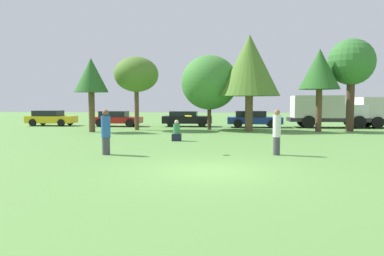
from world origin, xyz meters
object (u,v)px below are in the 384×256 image
tree_3 (249,66)px  person_catcher (277,132)px  tree_4 (320,70)px  parked_car_red (117,118)px  tree_1 (136,75)px  parked_car_yellow (51,118)px  bystander_sitting (177,132)px  person_thrower (106,132)px  tree_5 (351,63)px  parked_car_blue (253,119)px  parked_car_black (187,118)px  frisbee (188,116)px  tree_2 (209,83)px  delivery_truck_white (325,110)px  tree_0 (91,76)px

tree_3 → person_catcher: bearing=-88.3°
tree_4 → parked_car_red: (-15.37, 3.98, -3.53)m
tree_1 → parked_car_yellow: 9.96m
parked_car_red → bystander_sitting: bearing=-59.7°
tree_1 → bystander_sitting: bearing=-61.8°
person_thrower → tree_5: size_ratio=0.27×
tree_4 → bystander_sitting: bearing=-141.8°
tree_4 → parked_car_blue: (-4.15, 3.84, -3.50)m
tree_5 → parked_car_black: tree_5 is taller
bystander_sitting → parked_car_black: parked_car_black is taller
tree_4 → tree_3: bearing=-179.3°
tree_1 → parked_car_red: tree_1 is taller
frisbee → tree_1: 13.11m
tree_2 → person_thrower: bearing=-104.3°
parked_car_red → frisbee: bearing=-64.4°
tree_3 → tree_4: bearing=0.7°
person_catcher → parked_car_blue: size_ratio=0.40×
bystander_sitting → parked_car_yellow: 16.73m
bystander_sitting → tree_5: tree_5 is taller
frisbee → delivery_truck_white: 18.37m
tree_4 → parked_car_blue: 6.65m
tree_5 → parked_car_red: tree_5 is taller
tree_3 → tree_5: 7.03m
tree_1 → tree_4: tree_4 is taller
tree_2 → tree_5: bearing=-2.2°
tree_1 → parked_car_red: size_ratio=1.32×
bystander_sitting → tree_5: 14.13m
bystander_sitting → tree_0: tree_0 is taller
person_catcher → frisbee: (-3.40, 0.11, 0.59)m
bystander_sitting → parked_car_blue: bearing=66.4°
tree_3 → parked_car_blue: tree_3 is taller
parked_car_blue → tree_1: bearing=-157.5°
tree_2 → tree_0: bearing=-160.0°
tree_0 → parked_car_red: bearing=90.6°
tree_1 → parked_car_black: (3.18, 4.14, -3.30)m
parked_car_black → person_catcher: bearing=-72.5°
parked_car_red → person_catcher: bearing=-55.4°
tree_2 → delivery_truck_white: size_ratio=0.89×
tree_0 → parked_car_yellow: 9.06m
bystander_sitting → tree_4: (8.87, 6.98, 3.75)m
person_thrower → parked_car_blue: person_thrower is taller
bystander_sitting → delivery_truck_white: delivery_truck_white is taller
tree_5 → tree_2: bearing=177.8°
tree_1 → tree_3: bearing=-2.1°
tree_0 → parked_car_blue: (11.16, 5.69, -3.04)m
tree_0 → parked_car_yellow: tree_0 is taller
frisbee → tree_4: bearing=56.3°
frisbee → tree_5: bearing=50.7°
tree_0 → parked_car_blue: tree_0 is taller
frisbee → delivery_truck_white: (9.27, 15.86, -0.11)m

